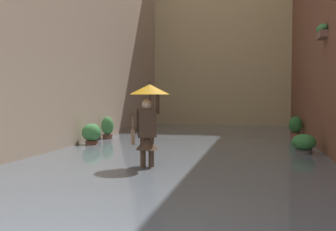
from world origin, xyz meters
TOP-DOWN VIEW (x-y plane):
  - ground_plane at (0.00, -9.08)m, footprint 60.00×60.00m
  - flood_water at (0.00, -9.08)m, footprint 8.15×24.16m
  - building_facade_far at (0.00, -19.06)m, footprint 10.95×1.80m
  - person_wading at (0.40, -5.56)m, footprint 0.88×0.88m
  - potted_plant_mid_left at (-3.15, -8.41)m, footprint 0.64×0.64m
  - potted_plant_far_left at (-3.38, -12.80)m, footprint 0.50×0.50m
  - potted_plant_mid_right at (3.28, -8.94)m, footprint 0.61×0.61m
  - potted_plant_near_right at (3.42, -10.60)m, footprint 0.44×0.44m

SIDE VIEW (x-z plane):
  - ground_plane at x=0.00m, z-range 0.00..0.00m
  - flood_water at x=0.00m, z-range 0.00..0.17m
  - potted_plant_mid_left at x=-3.15m, z-range 0.06..0.75m
  - potted_plant_mid_right at x=3.28m, z-range 0.06..0.90m
  - potted_plant_far_left at x=-3.38m, z-range 0.05..1.01m
  - potted_plant_near_right at x=3.42m, z-range 0.04..1.02m
  - person_wading at x=0.40m, z-range 0.34..2.38m
  - building_facade_far at x=0.00m, z-range 0.00..10.87m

